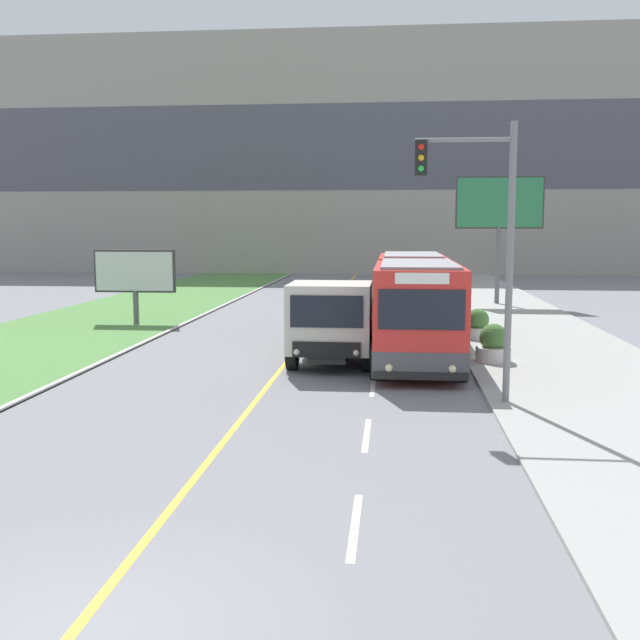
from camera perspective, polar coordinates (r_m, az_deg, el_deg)
name	(u,v)px	position (r m, az deg, el deg)	size (l,w,h in m)	color
ground_plane	(67,640)	(8.61, -18.72, -22.10)	(300.00, 300.00, 0.00)	slate
lane_marking_centre	(159,559)	(10.05, -12.19, -17.40)	(2.88, 140.00, 0.01)	gold
apartment_block_background	(359,157)	(69.54, 2.97, 12.30)	(80.00, 8.04, 20.81)	gray
city_bus	(414,303)	(25.41, 7.19, 1.29)	(2.62, 13.03, 3.12)	red
dump_truck	(332,322)	(22.57, 0.95, -0.16)	(2.47, 6.34, 2.52)	black
traffic_light_mast	(484,229)	(17.61, 12.38, 6.82)	(2.28, 0.32, 6.49)	slate
billboard_large	(499,208)	(40.75, 13.51, 8.31)	(4.56, 0.24, 6.75)	#59595B
billboard_small	(135,273)	(33.00, -13.92, 3.48)	(3.52, 0.24, 3.16)	#59595B
planter_round_near	(493,345)	(23.25, 13.08, -1.87)	(1.06, 1.06, 1.16)	silver
planter_round_second	(478,326)	(27.74, 11.91, -0.44)	(1.02, 1.02, 1.11)	silver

